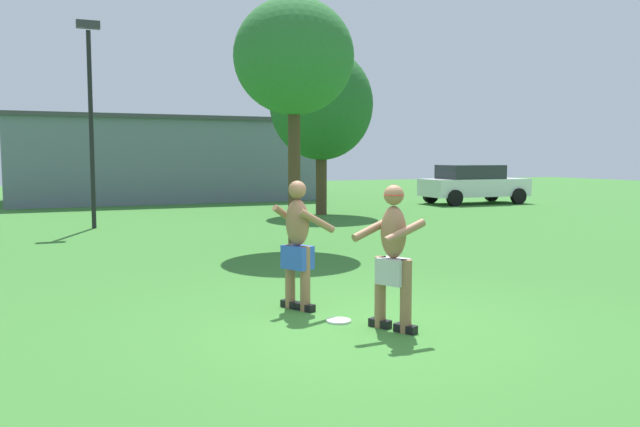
# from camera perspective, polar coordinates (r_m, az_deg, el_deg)

# --- Properties ---
(ground_plane) EXTENTS (80.00, 80.00, 0.00)m
(ground_plane) POSITION_cam_1_polar(r_m,az_deg,el_deg) (7.58, 4.13, -9.88)
(ground_plane) COLOR #38752D
(player_with_cap) EXTENTS (0.75, 0.64, 1.65)m
(player_with_cap) POSITION_cam_1_polar(r_m,az_deg,el_deg) (7.29, 6.42, -3.32)
(player_with_cap) COLOR black
(player_with_cap) RESTS_ON ground_plane
(player_in_blue) EXTENTS (0.74, 0.65, 1.65)m
(player_in_blue) POSITION_cam_1_polar(r_m,az_deg,el_deg) (8.24, -1.96, -2.52)
(player_in_blue) COLOR black
(player_in_blue) RESTS_ON ground_plane
(frisbee) EXTENTS (0.29, 0.29, 0.03)m
(frisbee) POSITION_cam_1_polar(r_m,az_deg,el_deg) (7.78, 1.65, -9.39)
(frisbee) COLOR white
(frisbee) RESTS_ON ground_plane
(car_white_mid_lot) EXTENTS (4.37, 2.16, 1.58)m
(car_white_mid_lot) POSITION_cam_1_polar(r_m,az_deg,el_deg) (27.23, 13.30, 2.58)
(car_white_mid_lot) COLOR white
(car_white_mid_lot) RESTS_ON ground_plane
(lamp_post) EXTENTS (0.60, 0.24, 5.50)m
(lamp_post) POSITION_cam_1_polar(r_m,az_deg,el_deg) (18.57, -19.51, 9.24)
(lamp_post) COLOR black
(lamp_post) RESTS_ON ground_plane
(outbuilding_behind_lot) EXTENTS (13.13, 6.43, 3.58)m
(outbuilding_behind_lot) POSITION_cam_1_polar(r_m,az_deg,el_deg) (29.67, -13.60, 4.65)
(outbuilding_behind_lot) COLOR slate
(outbuilding_behind_lot) RESTS_ON ground_plane
(tree_left_field) EXTENTS (3.41, 3.41, 5.48)m
(tree_left_field) POSITION_cam_1_polar(r_m,az_deg,el_deg) (21.69, 0.11, 9.52)
(tree_left_field) COLOR #4C3823
(tree_left_field) RESTS_ON ground_plane
(tree_near_building) EXTENTS (2.55, 2.55, 5.27)m
(tree_near_building) POSITION_cam_1_polar(r_m,az_deg,el_deg) (14.08, -2.31, 13.47)
(tree_near_building) COLOR #4C3823
(tree_near_building) RESTS_ON ground_plane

